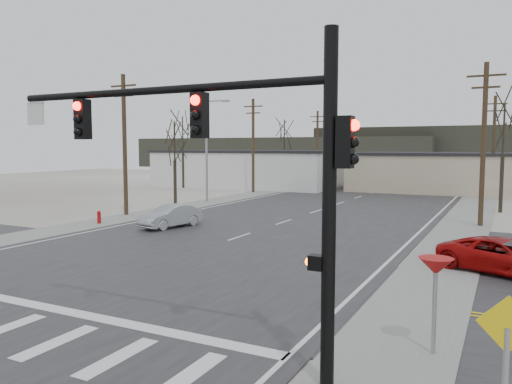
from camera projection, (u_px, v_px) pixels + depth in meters
ground at (144, 269)px, 20.03m from camera, size 140.00×140.00×0.00m
main_road at (290, 220)px, 33.36m from camera, size 18.00×110.00×0.05m
cross_road at (144, 269)px, 20.03m from camera, size 90.00×10.00×0.04m
sidewalk_left at (198, 204)px, 42.57m from camera, size 3.00×90.00×0.06m
sidewalk_right at (467, 221)px, 33.03m from camera, size 3.00×90.00×0.06m
traffic_signal_mast at (243, 158)px, 10.55m from camera, size 8.95×0.43×7.20m
fire_hydrant at (99, 217)px, 31.69m from camera, size 0.24×0.24×0.87m
yield_sign at (436, 270)px, 11.56m from camera, size 0.80×0.80×2.35m
diamond_sign at (506, 358)px, 7.82m from camera, size 0.92×0.10×2.61m
building_left_far at (250, 168)px, 62.57m from camera, size 22.30×12.30×4.50m
building_right_far at (478, 172)px, 54.43m from camera, size 26.30×14.30×4.30m
upole_left_b at (125, 143)px, 35.40m from camera, size 2.20×0.30×10.00m
upole_left_c at (253, 144)px, 53.17m from camera, size 2.20×0.30×10.00m
upole_left_d at (317, 145)px, 70.94m from camera, size 2.20×0.30×10.00m
upole_right_a at (484, 142)px, 30.38m from camera, size 2.20×0.30×10.00m
upole_right_b at (494, 144)px, 49.92m from camera, size 2.20×0.30×10.00m
streetlight_main at (208, 145)px, 43.98m from camera, size 2.40×0.25×9.00m
tree_left_near at (175, 143)px, 43.18m from camera, size 3.30×3.30×7.35m
tree_right_mid at (504, 133)px, 36.97m from camera, size 3.74×3.74×8.33m
tree_left_far at (284, 137)px, 66.63m from camera, size 3.96×3.96×8.82m
tree_left_mid at (183, 135)px, 59.57m from camera, size 3.96×3.96×8.82m
hill_left at (281, 153)px, 117.21m from camera, size 70.00×18.00×7.00m
sedan_crossing at (171, 216)px, 30.29m from camera, size 2.25×4.33×1.36m
car_far_a at (381, 182)px, 59.80m from camera, size 2.37×4.76×1.33m
car_far_b at (390, 181)px, 61.81m from camera, size 1.63×3.64×1.21m
car_parked_red at (504, 256)px, 19.22m from camera, size 5.30×3.91×1.34m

